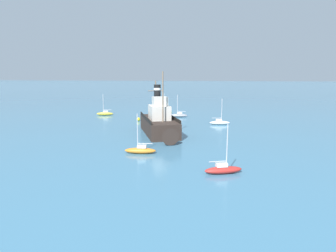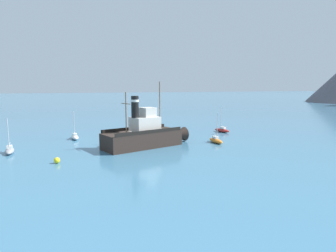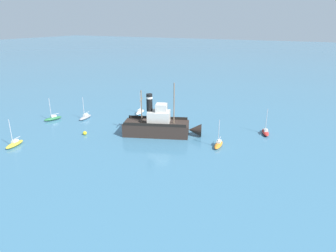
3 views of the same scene
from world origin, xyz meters
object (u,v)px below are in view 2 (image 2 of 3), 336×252
sailboat_red (222,130)px  sailboat_white (75,137)px  sailboat_orange (216,140)px  old_tugboat (146,135)px  sailboat_grey (10,150)px  mooring_buoy (57,160)px

sailboat_red → sailboat_white: bearing=-91.1°
sailboat_orange → sailboat_red: bearing=147.9°
sailboat_red → sailboat_white: same height
old_tugboat → sailboat_grey: (-1.14, -19.05, -1.40)m
old_tugboat → sailboat_red: bearing=117.5°
sailboat_grey → sailboat_white: bearing=135.1°
sailboat_red → sailboat_orange: (9.68, -6.08, 0.00)m
sailboat_red → sailboat_white: (-0.56, -28.13, 0.00)m
sailboat_grey → sailboat_red: (-8.09, 36.76, 0.00)m
old_tugboat → sailboat_orange: 11.72m
sailboat_white → mooring_buoy: sailboat_white is taller
old_tugboat → sailboat_white: size_ratio=3.00×
old_tugboat → sailboat_orange: (0.45, 11.63, -1.40)m
old_tugboat → sailboat_orange: size_ratio=3.00×
sailboat_grey → sailboat_red: 37.64m
sailboat_orange → mooring_buoy: 24.83m
sailboat_grey → sailboat_red: size_ratio=1.00×
sailboat_white → mooring_buoy: (16.24, -2.04, -0.06)m
old_tugboat → mooring_buoy: bearing=-62.6°
sailboat_orange → old_tugboat: bearing=-92.2°
sailboat_red → sailboat_white: size_ratio=1.00×
old_tugboat → mooring_buoy: 14.11m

